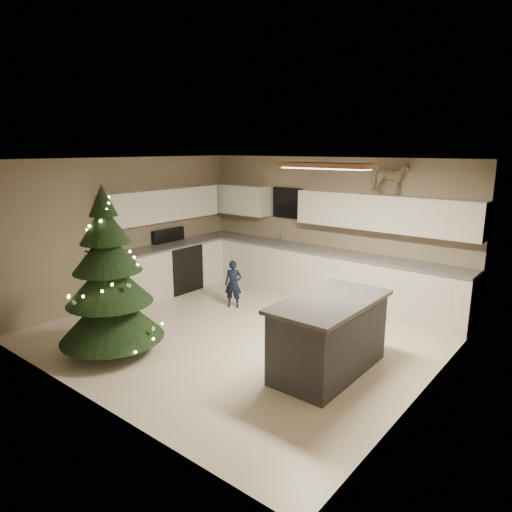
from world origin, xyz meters
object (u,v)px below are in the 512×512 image
bar_stool (304,314)px  island (329,335)px  toddler (233,284)px  rocking_horse (389,178)px  christmas_tree (109,286)px

bar_stool → island: bearing=-33.4°
bar_stool → toddler: toddler is taller
island → rocking_horse: 3.15m
christmas_tree → rocking_horse: (2.19, 3.92, 1.33)m
bar_stool → rocking_horse: (0.24, 2.11, 1.80)m
rocking_horse → toddler: bearing=106.0°
toddler → christmas_tree: bearing=-122.8°
bar_stool → toddler: bearing=162.1°
toddler → rocking_horse: size_ratio=1.24×
bar_stool → rocking_horse: rocking_horse is taller
toddler → rocking_horse: rocking_horse is taller
bar_stool → christmas_tree: (-1.94, -1.81, 0.46)m
rocking_horse → bar_stool: bearing=153.8°
island → rocking_horse: bearing=99.3°
island → christmas_tree: bearing=-152.2°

